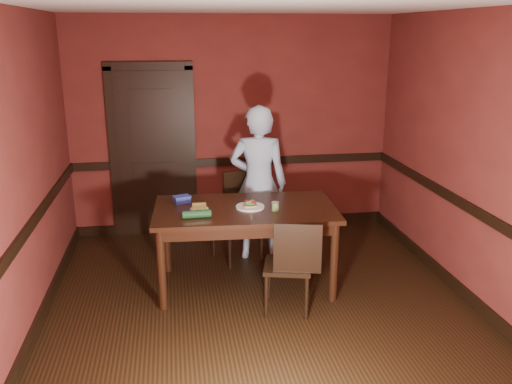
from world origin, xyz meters
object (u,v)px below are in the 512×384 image
object	(u,v)px
chair_far	(237,217)
sandwich_plate	(250,206)
person	(258,184)
sauce_jar	(275,206)
cheese_saucer	(199,207)
dining_table	(245,247)
chair_near	(288,264)
food_tub	(182,199)

from	to	relation	value
chair_far	sandwich_plate	size ratio (longest dim) A/B	3.54
person	sauce_jar	world-z (taller)	person
person	cheese_saucer	size ratio (longest dim) A/B	9.83
dining_table	chair_far	size ratio (longest dim) A/B	1.79
sauce_jar	chair_far	bearing A→B (deg)	108.56
person	sauce_jar	distance (m)	0.84
dining_table	sauce_jar	size ratio (longest dim) A/B	20.52
cheese_saucer	chair_far	bearing A→B (deg)	56.26
chair_near	person	size ratio (longest dim) A/B	0.52
dining_table	cheese_saucer	bearing A→B (deg)	-177.79
chair_far	chair_near	size ratio (longest dim) A/B	1.10
sauce_jar	cheese_saucer	distance (m)	0.74
sauce_jar	food_tub	size ratio (longest dim) A/B	0.44
chair_far	person	bearing A→B (deg)	-16.11
sandwich_plate	cheese_saucer	distance (m)	0.50
cheese_saucer	sauce_jar	bearing A→B (deg)	-11.58
sauce_jar	food_tub	distance (m)	0.97
dining_table	food_tub	world-z (taller)	food_tub
dining_table	chair_far	bearing A→B (deg)	92.81
dining_table	food_tub	distance (m)	0.80
person	cheese_saucer	distance (m)	0.98
cheese_saucer	food_tub	size ratio (longest dim) A/B	0.91
dining_table	sandwich_plate	bearing A→B (deg)	-18.00
chair_near	food_tub	world-z (taller)	same
sauce_jar	food_tub	world-z (taller)	sauce_jar
dining_table	sauce_jar	distance (m)	0.56
sauce_jar	cheese_saucer	size ratio (longest dim) A/B	0.49
cheese_saucer	food_tub	world-z (taller)	food_tub
chair_near	cheese_saucer	size ratio (longest dim) A/B	5.09
chair_far	food_tub	world-z (taller)	chair_far
dining_table	person	size ratio (longest dim) A/B	1.02
food_tub	person	bearing A→B (deg)	8.34
dining_table	chair_near	distance (m)	0.63
sandwich_plate	person	bearing A→B (deg)	74.72
dining_table	sandwich_plate	xyz separation A→B (m)	(0.05, -0.02, 0.44)
chair_far	cheese_saucer	distance (m)	0.88
sauce_jar	food_tub	bearing A→B (deg)	155.76
sandwich_plate	sauce_jar	xyz separation A→B (m)	(0.23, -0.13, 0.02)
sandwich_plate	sauce_jar	bearing A→B (deg)	-28.82
chair_near	sauce_jar	size ratio (longest dim) A/B	10.44
sandwich_plate	sauce_jar	size ratio (longest dim) A/B	3.24
person	food_tub	xyz separation A→B (m)	(-0.85, -0.44, -0.00)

